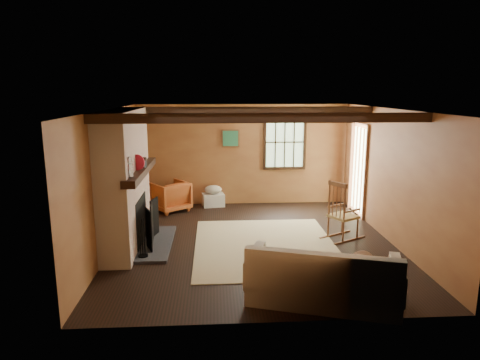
{
  "coord_description": "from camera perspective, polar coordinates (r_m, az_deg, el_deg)",
  "views": [
    {
      "loc": [
        -0.7,
        -7.37,
        2.73
      ],
      "look_at": [
        -0.22,
        0.4,
        1.08
      ],
      "focal_mm": 32.0,
      "sensor_mm": 36.0,
      "label": 1
    }
  ],
  "objects": [
    {
      "name": "armchair",
      "position": [
        9.92,
        -9.28,
        -2.14
      ],
      "size": [
        1.03,
        1.04,
        0.68
      ],
      "primitive_type": "imported",
      "rotation": [
        0.0,
        0.0,
        -2.51
      ],
      "color": "#BF6026",
      "rests_on": "ground"
    },
    {
      "name": "rug",
      "position": [
        7.72,
        3.4,
        -8.74
      ],
      "size": [
        2.5,
        3.0,
        0.01
      ],
      "primitive_type": "cube",
      "color": "tan",
      "rests_on": "ground"
    },
    {
      "name": "rocking_chair",
      "position": [
        8.16,
        13.43,
        -4.5
      ],
      "size": [
        0.9,
        0.76,
        1.11
      ],
      "rotation": [
        0.0,
        0.0,
        2.09
      ],
      "color": "tan",
      "rests_on": "ground"
    },
    {
      "name": "fireplace",
      "position": [
        7.7,
        -14.9,
        -0.66
      ],
      "size": [
        1.02,
        2.3,
        2.4
      ],
      "color": "#A25C3E",
      "rests_on": "ground"
    },
    {
      "name": "room_envelope",
      "position": [
        7.76,
        3.3,
        3.81
      ],
      "size": [
        5.02,
        5.52,
        2.44
      ],
      "color": "#A06738",
      "rests_on": "ground"
    },
    {
      "name": "basket_pillow",
      "position": [
        10.19,
        -3.61,
        -1.28
      ],
      "size": [
        0.43,
        0.36,
        0.2
      ],
      "primitive_type": "ellipsoid",
      "rotation": [
        0.0,
        0.0,
        -0.08
      ],
      "color": "beige",
      "rests_on": "laundry_basket"
    },
    {
      "name": "ground",
      "position": [
        7.89,
        1.77,
        -8.3
      ],
      "size": [
        5.5,
        5.5,
        0.0
      ],
      "primitive_type": "plane",
      "color": "black",
      "rests_on": "ground"
    },
    {
      "name": "sofa",
      "position": [
        5.82,
        11.02,
        -13.17
      ],
      "size": [
        2.13,
        1.41,
        0.79
      ],
      "rotation": [
        0.0,
        0.0,
        -0.31
      ],
      "color": "beige",
      "rests_on": "ground"
    },
    {
      "name": "laundry_basket",
      "position": [
        10.25,
        -3.59,
        -2.65
      ],
      "size": [
        0.56,
        0.46,
        0.3
      ],
      "primitive_type": "cube",
      "rotation": [
        0.0,
        0.0,
        0.18
      ],
      "color": "white",
      "rests_on": "ground"
    },
    {
      "name": "firewood_pile",
      "position": [
        10.23,
        -10.81,
        -3.0
      ],
      "size": [
        0.7,
        0.13,
        0.26
      ],
      "color": "brown",
      "rests_on": "ground"
    }
  ]
}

